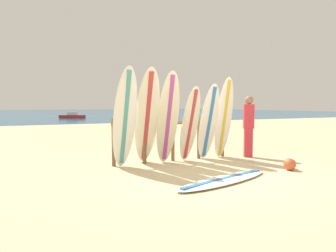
# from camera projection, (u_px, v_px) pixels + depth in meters

# --- Properties ---
(ground_plane) EXTENTS (120.00, 120.00, 0.00)m
(ground_plane) POSITION_uv_depth(u_px,v_px,m) (209.00, 172.00, 6.35)
(ground_plane) COLOR #D3BC8C
(ocean_water) EXTENTS (120.00, 80.00, 0.01)m
(ocean_water) POSITION_uv_depth(u_px,v_px,m) (50.00, 112.00, 58.77)
(ocean_water) COLOR navy
(ocean_water) RESTS_ON ground
(surfboard_rack) EXTENTS (3.23, 0.09, 1.14)m
(surfboard_rack) POSITION_uv_depth(u_px,v_px,m) (173.00, 134.00, 7.60)
(surfboard_rack) COLOR brown
(surfboard_rack) RESTS_ON ground
(surfboard_leaning_far_left) EXTENTS (0.62, 0.70, 2.32)m
(surfboard_leaning_far_left) POSITION_uv_depth(u_px,v_px,m) (125.00, 118.00, 6.62)
(surfboard_leaning_far_left) COLOR white
(surfboard_leaning_far_left) RESTS_ON ground
(surfboard_leaning_left) EXTENTS (0.74, 1.20, 2.31)m
(surfboard_leaning_left) POSITION_uv_depth(u_px,v_px,m) (147.00, 118.00, 6.96)
(surfboard_leaning_left) COLOR silver
(surfboard_leaning_left) RESTS_ON ground
(surfboard_leaning_center_left) EXTENTS (0.57, 0.66, 2.26)m
(surfboard_leaning_center_left) POSITION_uv_depth(u_px,v_px,m) (168.00, 118.00, 7.12)
(surfboard_leaning_center_left) COLOR beige
(surfboard_leaning_center_left) RESTS_ON ground
(surfboard_leaning_center) EXTENTS (0.47, 0.70, 1.92)m
(surfboard_leaning_center) POSITION_uv_depth(u_px,v_px,m) (190.00, 125.00, 7.35)
(surfboard_leaning_center) COLOR silver
(surfboard_leaning_center) RESTS_ON ground
(surfboard_leaning_center_right) EXTENTS (0.54, 0.64, 2.01)m
(surfboard_leaning_center_right) POSITION_uv_depth(u_px,v_px,m) (209.00, 122.00, 7.69)
(surfboard_leaning_center_right) COLOR white
(surfboard_leaning_center_right) RESTS_ON ground
(surfboard_leaning_right) EXTENTS (0.52, 0.56, 2.20)m
(surfboard_leaning_right) POSITION_uv_depth(u_px,v_px,m) (224.00, 118.00, 7.92)
(surfboard_leaning_right) COLOR white
(surfboard_leaning_right) RESTS_ON ground
(surfboard_lying_on_sand) EXTENTS (2.47, 1.15, 0.08)m
(surfboard_lying_on_sand) POSITION_uv_depth(u_px,v_px,m) (225.00, 180.00, 5.56)
(surfboard_lying_on_sand) COLOR white
(surfboard_lying_on_sand) RESTS_ON ground
(beachgoer_standing) EXTENTS (0.32, 0.29, 1.71)m
(beachgoer_standing) POSITION_uv_depth(u_px,v_px,m) (249.00, 124.00, 8.17)
(beachgoer_standing) COLOR #D8333F
(beachgoer_standing) RESTS_ON ground
(small_boat_offshore) EXTENTS (2.85, 2.22, 0.71)m
(small_boat_offshore) POSITION_uv_depth(u_px,v_px,m) (72.00, 116.00, 32.93)
(small_boat_offshore) COLOR #B22D28
(small_boat_offshore) RESTS_ON ocean_water
(beach_ball) EXTENTS (0.27, 0.27, 0.27)m
(beach_ball) POSITION_uv_depth(u_px,v_px,m) (290.00, 164.00, 6.53)
(beach_ball) COLOR #CC5933
(beach_ball) RESTS_ON ground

